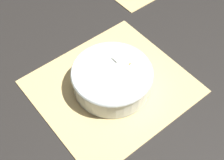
{
  "coord_description": "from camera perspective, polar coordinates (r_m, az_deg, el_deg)",
  "views": [
    {
      "loc": [
        -0.36,
        -0.44,
        0.77
      ],
      "look_at": [
        0.0,
        0.0,
        0.03
      ],
      "focal_mm": 50.0,
      "sensor_mm": 36.0,
      "label": 1
    }
  ],
  "objects": [
    {
      "name": "bamboo_mat_center",
      "position": [
        0.96,
        0.0,
        -1.14
      ],
      "size": [
        0.45,
        0.41,
        0.01
      ],
      "color": "#D6B775",
      "rests_on": "ground_plane"
    },
    {
      "name": "ground_plane",
      "position": [
        0.96,
        0.0,
        -1.25
      ],
      "size": [
        6.0,
        6.0,
        0.0
      ],
      "primitive_type": "plane",
      "color": "black"
    },
    {
      "name": "fruit_salad_bowl",
      "position": [
        0.93,
        0.03,
        0.48
      ],
      "size": [
        0.24,
        0.24,
        0.08
      ],
      "color": "silver",
      "rests_on": "bamboo_mat_center"
    }
  ]
}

